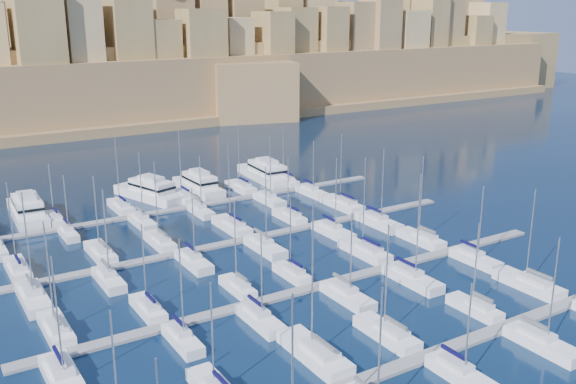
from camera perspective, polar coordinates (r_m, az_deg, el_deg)
ground at (r=100.85m, az=-0.87°, el=-5.99°), size 600.00×600.00×0.00m
pontoon_near at (r=76.54m, az=12.75°, el=-13.87°), size 84.00×2.00×0.40m
pontoon_mid_near at (r=91.52m, az=3.04°, el=-8.26°), size 84.00×2.00×0.40m
pontoon_mid_far at (r=108.90m, az=-3.59°, el=-4.19°), size 84.00×2.00×0.40m
pontoon_far at (r=127.72m, az=-8.28°, el=-1.25°), size 84.00×2.00×0.40m
sailboat_2 at (r=73.82m, az=2.41°, el=-14.11°), size 3.30×11.00×18.44m
sailboat_3 at (r=78.64m, az=8.81°, el=-12.32°), size 2.85×9.49×14.51m
sailboat_4 at (r=87.16m, az=16.29°, el=-9.86°), size 2.39×7.96×12.40m
sailboat_5 at (r=96.47m, az=20.65°, el=-7.66°), size 3.09×10.32×14.75m
sailboat_9 at (r=72.56m, az=15.06°, el=-15.36°), size 2.56×8.53×11.64m
sailboat_10 at (r=81.25m, az=21.66°, el=-12.37°), size 2.79×9.29×14.14m
sailboat_12 at (r=83.49m, az=-19.92°, el=-11.38°), size 2.73×9.11×14.55m
sailboat_13 at (r=85.56m, az=-12.32°, el=-10.07°), size 2.43×8.09×12.32m
sailboat_14 at (r=89.81m, az=-4.48°, el=-8.41°), size 2.26×7.55×13.22m
sailboat_15 at (r=93.85m, az=0.37°, el=-7.25°), size 2.28×7.60×12.36m
sailboat_16 at (r=102.70m, az=6.86°, el=-5.22°), size 3.10×10.34×16.11m
sailboat_17 at (r=109.55m, az=11.75°, el=-4.08°), size 2.81×9.37×15.11m
sailboat_18 at (r=73.32m, az=-19.36°, el=-15.36°), size 3.05×10.17×14.93m
sailboat_19 at (r=77.58m, az=-9.38°, el=-12.78°), size 2.34×7.81×13.55m
sailboat_20 at (r=81.09m, az=-2.51°, el=-11.22°), size 2.59×8.63×12.32m
sailboat_21 at (r=87.37m, az=5.27°, el=-9.16°), size 2.79×9.30×12.91m
sailboat_22 at (r=93.82m, az=10.96°, el=-7.54°), size 3.00×10.00×16.57m
sailboat_23 at (r=103.13m, az=16.25°, el=-5.71°), size 2.67×8.90×12.73m
sailboat_24 at (r=103.37m, az=-22.90°, el=-6.31°), size 2.75×9.18×14.19m
sailboat_25 at (r=105.69m, az=-16.32°, el=-5.18°), size 2.84×9.48×13.40m
sailboat_26 at (r=108.13m, az=-11.32°, el=-4.33°), size 2.68×8.92×14.48m
sailboat_27 at (r=113.80m, az=-5.02°, el=-3.01°), size 3.11×10.36×15.92m
sailboat_28 at (r=118.39m, az=0.15°, el=-2.21°), size 2.55×8.51×12.12m
sailboat_29 at (r=126.17m, az=4.84°, el=-1.08°), size 3.23×10.76×15.01m
sailboat_30 at (r=92.84m, az=-21.70°, el=-8.71°), size 3.08×10.27×15.83m
sailboat_31 at (r=95.45m, az=-15.66°, el=-7.46°), size 2.62×8.72×14.43m
sailboat_32 at (r=99.18m, az=-8.41°, el=-6.10°), size 2.73×9.10×12.70m
sailboat_33 at (r=103.94m, az=-2.10°, el=-4.86°), size 2.94×9.80×14.46m
sailboat_34 at (r=111.07m, az=4.03°, el=-3.49°), size 2.84×9.47×14.14m
sailboat_35 at (r=116.56m, az=8.07°, el=-2.65°), size 3.06×10.20×14.61m
sailboat_37 at (r=124.80m, az=-20.03°, el=-2.25°), size 2.35×7.84×11.28m
sailboat_38 at (r=128.32m, az=-14.63°, el=-1.27°), size 2.80×9.33×15.37m
sailboat_39 at (r=132.52m, az=-9.34°, el=-0.40°), size 2.87×9.57×14.86m
sailboat_40 at (r=137.92m, az=-4.22°, el=0.43°), size 2.88×9.60×14.55m
sailboat_41 at (r=142.72m, az=-0.29°, el=1.00°), size 2.63×8.76×13.24m
sailboat_43 at (r=116.15m, az=-18.95°, el=-3.49°), size 2.16×7.19×11.39m
sailboat_44 at (r=118.58m, az=-12.83°, el=-2.58°), size 2.64×8.81×14.04m
sailboat_45 at (r=122.91m, az=-7.79°, el=-1.67°), size 2.39×7.98×11.67m
sailboat_46 at (r=128.84m, az=-1.69°, el=-0.67°), size 2.72×9.07×14.13m
sailboat_47 at (r=134.25m, az=2.12°, el=0.01°), size 2.64×8.78×12.04m
motor_yacht_a at (r=128.77m, az=-22.15°, el=-1.44°), size 6.01×17.82×5.25m
motor_yacht_b at (r=134.26m, az=-12.14°, el=0.10°), size 10.32×18.21×5.25m
motor_yacht_c at (r=137.32m, az=-7.93°, el=0.67°), size 5.28×16.15×5.25m
motor_yacht_d at (r=146.00m, az=-1.96°, el=1.75°), size 6.81×19.16×5.25m
fortified_city at (r=241.37m, az=-20.55°, el=9.60°), size 460.00×108.95×59.52m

